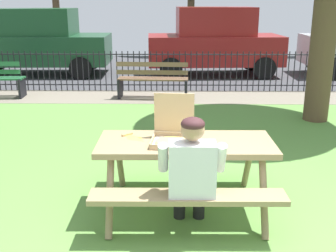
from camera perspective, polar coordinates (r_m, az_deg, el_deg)
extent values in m
cube|color=#5F9142|center=(5.19, 6.86, -7.88)|extent=(28.00, 10.91, 0.02)
cube|color=gray|center=(9.70, 4.10, 3.97)|extent=(28.00, 1.40, 0.01)
cube|color=#424247|center=(13.75, 3.20, 7.79)|extent=(28.00, 6.85, 0.01)
cube|color=#98815B|center=(4.26, 2.45, -2.49)|extent=(1.81, 0.78, 0.06)
cube|color=#98815B|center=(3.82, 2.71, -9.73)|extent=(1.80, 0.30, 0.05)
cube|color=#98815B|center=(4.93, 2.15, -3.48)|extent=(1.80, 0.30, 0.05)
cylinder|color=#98815B|center=(4.07, -8.01, -9.52)|extent=(0.07, 0.43, 0.74)
cylinder|color=#98815B|center=(4.82, -6.64, -5.16)|extent=(0.07, 0.43, 0.74)
cylinder|color=#98815B|center=(4.12, 13.03, -9.42)|extent=(0.07, 0.43, 0.74)
cylinder|color=#98815B|center=(4.86, 10.97, -5.13)|extent=(0.07, 0.43, 0.74)
cube|color=tan|center=(4.17, 0.60, -2.37)|extent=(0.45, 0.45, 0.01)
cube|color=silver|center=(4.17, 0.60, -2.28)|extent=(0.41, 0.41, 0.00)
cube|color=tan|center=(3.97, 0.36, -2.94)|extent=(0.42, 0.04, 0.04)
cube|color=tan|center=(4.36, 0.82, -1.15)|extent=(0.42, 0.04, 0.04)
cube|color=tan|center=(4.18, -2.16, -1.92)|extent=(0.04, 0.42, 0.04)
cube|color=tan|center=(4.15, 3.39, -2.08)|extent=(0.04, 0.42, 0.04)
cube|color=tan|center=(4.31, 0.85, 1.84)|extent=(0.42, 0.06, 0.42)
cylinder|color=tan|center=(4.17, 0.60, -2.21)|extent=(0.35, 0.35, 0.01)
cylinder|color=#EDD569|center=(4.17, 0.60, -2.12)|extent=(0.33, 0.33, 0.00)
pyramid|color=#E8C14D|center=(4.36, -4.68, -1.58)|extent=(0.25, 0.26, 0.01)
cube|color=tan|center=(4.45, -5.63, -1.16)|extent=(0.12, 0.11, 0.02)
cylinder|color=black|center=(4.30, 1.59, -9.85)|extent=(0.12, 0.12, 0.44)
cylinder|color=black|center=(4.00, 1.68, -8.00)|extent=(0.15, 0.42, 0.15)
cylinder|color=black|center=(4.30, 4.29, -9.83)|extent=(0.12, 0.12, 0.44)
cylinder|color=black|center=(4.01, 4.57, -7.98)|extent=(0.15, 0.42, 0.15)
cube|color=silver|center=(3.72, 3.33, -6.13)|extent=(0.42, 0.22, 0.52)
cylinder|color=silver|center=(3.72, -0.69, -4.36)|extent=(0.09, 0.21, 0.31)
cylinder|color=silver|center=(3.75, 7.31, -4.34)|extent=(0.09, 0.21, 0.31)
sphere|color=tan|center=(3.61, 3.42, -0.44)|extent=(0.21, 0.21, 0.21)
ellipsoid|color=#3E2123|center=(3.58, 3.44, 0.28)|extent=(0.21, 0.20, 0.12)
cylinder|color=black|center=(10.24, 4.00, 9.78)|extent=(20.63, 0.03, 0.03)
cylinder|color=black|center=(10.36, 3.92, 5.64)|extent=(20.63, 0.03, 0.03)
cylinder|color=black|center=(11.12, -21.63, 7.07)|extent=(0.02, 0.02, 0.98)
cylinder|color=black|center=(11.07, -20.96, 7.10)|extent=(0.02, 0.02, 0.98)
cylinder|color=black|center=(11.01, -20.27, 7.13)|extent=(0.02, 0.02, 0.98)
cylinder|color=black|center=(10.96, -19.58, 7.16)|extent=(0.02, 0.02, 0.98)
cylinder|color=black|center=(10.92, -18.89, 7.19)|extent=(0.02, 0.02, 0.98)
cylinder|color=black|center=(10.87, -18.19, 7.22)|extent=(0.02, 0.02, 0.98)
cylinder|color=black|center=(10.83, -17.48, 7.24)|extent=(0.02, 0.02, 0.98)
cylinder|color=black|center=(10.78, -16.77, 7.27)|extent=(0.02, 0.02, 0.98)
cylinder|color=black|center=(10.74, -16.05, 7.29)|extent=(0.02, 0.02, 0.98)
cylinder|color=black|center=(10.70, -15.32, 7.32)|extent=(0.02, 0.02, 0.98)
cylinder|color=black|center=(10.66, -14.59, 7.34)|extent=(0.02, 0.02, 0.98)
cylinder|color=black|center=(10.63, -13.86, 7.36)|extent=(0.02, 0.02, 0.98)
cylinder|color=black|center=(10.59, -13.12, 7.38)|extent=(0.02, 0.02, 0.98)
cylinder|color=black|center=(10.56, -12.37, 7.40)|extent=(0.02, 0.02, 0.98)
cylinder|color=black|center=(10.53, -11.62, 7.42)|extent=(0.02, 0.02, 0.98)
cylinder|color=black|center=(10.50, -10.87, 7.44)|extent=(0.02, 0.02, 0.98)
cylinder|color=black|center=(10.47, -10.11, 7.45)|extent=(0.02, 0.02, 0.98)
cylinder|color=black|center=(10.45, -9.35, 7.47)|extent=(0.02, 0.02, 0.98)
cylinder|color=black|center=(10.42, -8.58, 7.48)|extent=(0.02, 0.02, 0.98)
cylinder|color=black|center=(10.40, -7.81, 7.49)|extent=(0.02, 0.02, 0.98)
cylinder|color=black|center=(10.38, -7.04, 7.50)|extent=(0.02, 0.02, 0.98)
cylinder|color=black|center=(10.36, -6.26, 7.51)|extent=(0.02, 0.02, 0.98)
cylinder|color=black|center=(10.34, -5.49, 7.52)|extent=(0.02, 0.02, 0.98)
cylinder|color=black|center=(10.33, -4.70, 7.53)|extent=(0.02, 0.02, 0.98)
cylinder|color=black|center=(10.32, -3.92, 7.53)|extent=(0.02, 0.02, 0.98)
cylinder|color=black|center=(10.31, -3.14, 7.54)|extent=(0.02, 0.02, 0.98)
cylinder|color=black|center=(10.30, -2.35, 7.54)|extent=(0.02, 0.02, 0.98)
cylinder|color=black|center=(10.29, -1.57, 7.54)|extent=(0.02, 0.02, 0.98)
cylinder|color=black|center=(10.28, -0.78, 7.54)|extent=(0.02, 0.02, 0.98)
cylinder|color=black|center=(10.28, 0.01, 7.54)|extent=(0.02, 0.02, 0.98)
cylinder|color=black|center=(10.28, 0.80, 7.54)|extent=(0.02, 0.02, 0.98)
cylinder|color=black|center=(10.28, 1.59, 7.53)|extent=(0.02, 0.02, 0.98)
cylinder|color=black|center=(10.28, 2.38, 7.53)|extent=(0.02, 0.02, 0.98)
cylinder|color=black|center=(10.29, 3.17, 7.52)|extent=(0.02, 0.02, 0.98)
cylinder|color=black|center=(10.29, 3.95, 7.51)|extent=(0.02, 0.02, 0.98)
cylinder|color=black|center=(10.30, 4.74, 7.50)|extent=(0.02, 0.02, 0.98)
cylinder|color=black|center=(10.31, 5.52, 7.49)|extent=(0.02, 0.02, 0.98)
cylinder|color=black|center=(10.33, 6.31, 7.48)|extent=(0.02, 0.02, 0.98)
cylinder|color=black|center=(10.34, 7.09, 7.47)|extent=(0.02, 0.02, 0.98)
cylinder|color=black|center=(10.35, 7.87, 7.45)|extent=(0.02, 0.02, 0.98)
cylinder|color=black|center=(10.37, 8.64, 7.43)|extent=(0.02, 0.02, 0.98)
cylinder|color=black|center=(10.39, 9.42, 7.42)|extent=(0.02, 0.02, 0.98)
cylinder|color=black|center=(10.41, 10.19, 7.40)|extent=(0.02, 0.02, 0.98)
cylinder|color=black|center=(10.44, 10.95, 7.38)|extent=(0.02, 0.02, 0.98)
cylinder|color=black|center=(10.46, 11.72, 7.36)|extent=(0.02, 0.02, 0.98)
cylinder|color=black|center=(10.49, 12.48, 7.33)|extent=(0.02, 0.02, 0.98)
cylinder|color=black|center=(10.52, 13.23, 7.31)|extent=(0.02, 0.02, 0.98)
cylinder|color=black|center=(10.55, 13.98, 7.28)|extent=(0.02, 0.02, 0.98)
cylinder|color=black|center=(10.58, 14.73, 7.26)|extent=(0.02, 0.02, 0.98)
cylinder|color=black|center=(10.61, 15.47, 7.23)|extent=(0.02, 0.02, 0.98)
cylinder|color=black|center=(10.65, 16.21, 7.20)|extent=(0.02, 0.02, 0.98)
cylinder|color=black|center=(10.69, 16.94, 7.17)|extent=(0.02, 0.02, 0.98)
cylinder|color=black|center=(10.73, 17.66, 7.14)|extent=(0.02, 0.02, 0.98)
cylinder|color=black|center=(10.77, 18.38, 7.11)|extent=(0.02, 0.02, 0.98)
cylinder|color=black|center=(10.81, 19.10, 7.08)|extent=(0.02, 0.02, 0.98)
cylinder|color=black|center=(10.86, 19.81, 7.05)|extent=(0.02, 0.02, 0.98)
cylinder|color=black|center=(10.90, 20.51, 7.02)|extent=(0.02, 0.02, 0.98)
cylinder|color=black|center=(10.95, 21.21, 6.98)|extent=(0.02, 0.02, 0.98)
cylinder|color=black|center=(11.00, 21.90, 6.95)|extent=(0.02, 0.02, 0.98)
cube|color=black|center=(10.19, -19.42, 4.96)|extent=(0.07, 0.44, 0.44)
cube|color=brown|center=(9.68, -1.98, 6.65)|extent=(1.60, 0.19, 0.04)
cube|color=brown|center=(9.54, -2.07, 6.50)|extent=(1.60, 0.19, 0.04)
cube|color=brown|center=(9.41, -2.16, 6.35)|extent=(1.60, 0.19, 0.04)
cube|color=brown|center=(9.32, -2.22, 7.37)|extent=(1.60, 0.15, 0.11)
cube|color=brown|center=(9.29, -2.23, 8.47)|extent=(1.60, 0.15, 0.11)
cube|color=black|center=(9.48, 2.50, 5.08)|extent=(0.08, 0.44, 0.44)
cube|color=black|center=(9.65, -6.60, 5.19)|extent=(0.08, 0.44, 0.44)
cylinder|color=brown|center=(8.05, 20.61, 11.43)|extent=(0.45, 0.45, 3.08)
cube|color=#1B4829|center=(13.25, -17.78, 10.03)|extent=(4.45, 1.93, 0.84)
cube|color=#1B4829|center=(13.22, -18.52, 13.44)|extent=(2.65, 1.66, 0.76)
cube|color=#262D38|center=(12.97, -14.42, 13.72)|extent=(0.09, 1.53, 0.65)
cylinder|color=black|center=(12.08, -11.94, 7.76)|extent=(0.64, 0.13, 0.64)
cylinder|color=black|center=(13.83, -10.54, 8.95)|extent=(0.64, 0.13, 0.64)
cube|color=maroon|center=(12.63, 6.36, 10.41)|extent=(3.99, 1.94, 0.84)
cube|color=maroon|center=(12.56, 6.48, 14.13)|extent=(2.28, 1.64, 0.80)
cube|color=#262D38|center=(12.69, 9.77, 14.03)|extent=(0.13, 1.46, 0.68)
cylinder|color=black|center=(12.13, 13.16, 7.72)|extent=(0.65, 0.15, 0.64)
cylinder|color=black|center=(13.77, 11.29, 8.88)|extent=(0.65, 0.15, 0.64)
cylinder|color=black|center=(11.70, 0.42, 7.84)|extent=(0.65, 0.15, 0.64)
cylinder|color=black|center=(13.40, 0.06, 8.99)|extent=(0.65, 0.15, 0.64)
cylinder|color=black|center=(12.60, 21.99, 7.28)|extent=(0.64, 0.11, 0.64)
cylinder|color=black|center=(14.21, 19.58, 8.48)|extent=(0.64, 0.11, 0.64)
cylinder|color=brown|center=(19.25, -15.02, 14.05)|extent=(0.30, 0.30, 2.80)
cylinder|color=brown|center=(18.57, 3.14, 14.09)|extent=(0.30, 0.30, 2.54)
cylinder|color=brown|center=(19.53, 19.75, 13.54)|extent=(0.34, 0.34, 2.71)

